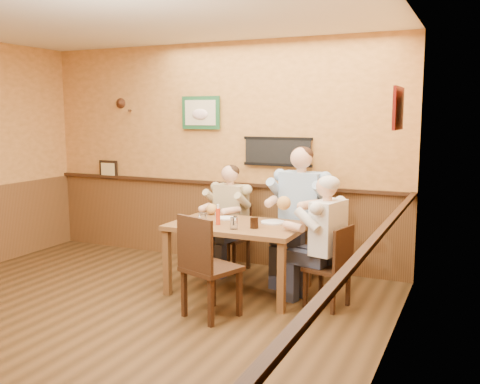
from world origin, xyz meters
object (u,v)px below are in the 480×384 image
Objects in this scene: salt_shaker at (217,217)px; water_glass_left at (203,219)px; cola_tumbler at (254,223)px; dining_table at (238,232)px; diner_white_elder at (328,249)px; chair_back_right at (301,239)px; chair_right_end at (327,266)px; chair_back_left at (231,237)px; diner_blue_polo at (301,221)px; chair_near_side at (212,266)px; pepper_shaker at (235,220)px; water_glass_mid at (234,223)px; hot_sauce_bottle at (218,215)px; diner_tan_shirt at (231,223)px.

water_glass_left is at bearing -101.75° from salt_shaker.
salt_shaker is at bearing 164.71° from cola_tumbler.
diner_white_elder is at bearing -2.21° from dining_table.
chair_back_right is 0.89m from chair_right_end.
chair_back_left is 1.62m from diner_white_elder.
diner_blue_polo reaches higher than salt_shaker.
chair_near_side is (-0.92, -0.70, 0.08)m from chair_right_end.
diner_blue_polo reaches higher than water_glass_left.
chair_back_right reaches higher than cola_tumbler.
pepper_shaker is (-0.25, 0.08, -0.01)m from cola_tumbler.
chair_back_left is 0.83× the size of chair_near_side.
water_glass_mid is at bearing -53.61° from chair_back_left.
chair_back_left is 0.85m from salt_shaker.
pepper_shaker is (-1.00, -0.02, 0.21)m from diner_white_elder.
chair_right_end is 4.25× the size of hot_sauce_bottle.
hot_sauce_bottle is (0.25, -0.86, 0.26)m from diner_tan_shirt.
hot_sauce_bottle is at bearing 178.54° from cola_tumbler.
cola_tumbler is (0.67, -0.87, 0.40)m from chair_back_left.
chair_back_left is 1.61m from chair_right_end.
diner_white_elder is 12.83× the size of pepper_shaker.
chair_back_left is at bearing 116.84° from water_glass_mid.
hot_sauce_bottle reaches higher than chair_right_end.
salt_shaker is (-1.24, 0.04, 0.39)m from chair_right_end.
diner_blue_polo is at bearing -130.89° from chair_right_end.
diner_white_elder is at bearing 13.20° from water_glass_mid.
water_glass_mid is (-0.41, -0.94, 0.33)m from chair_back_right.
chair_near_side is at bearing -61.93° from diner_tan_shirt.
cola_tumbler is at bearing -28.30° from dining_table.
chair_back_left is at bearing 0.00° from diner_tan_shirt.
salt_shaker is at bearing 167.07° from pepper_shaker.
diner_white_elder is at bearing 0.88° from pepper_shaker.
hot_sauce_bottle is at bearing 152.00° from water_glass_mid.
chair_back_right is at bearing 43.13° from salt_shaker.
chair_near_side is 1.16m from diner_white_elder.
salt_shaker reaches higher than chair_back_left.
chair_right_end is at bearing -49.05° from diner_blue_polo.
pepper_shaker reaches higher than chair_back_left.
chair_back_right is 1.25m from water_glass_left.
water_glass_mid is 0.28m from hot_sauce_bottle.
salt_shaker is at bearing 120.40° from hot_sauce_bottle.
diner_tan_shirt reaches higher than hot_sauce_bottle.
water_glass_left reaches higher than chair_right_end.
water_glass_left is (-0.78, -0.92, 0.12)m from diner_blue_polo.
chair_near_side is at bearing -61.93° from chair_back_left.
diner_blue_polo reaches higher than hot_sauce_bottle.
water_glass_mid reaches higher than pepper_shaker.
diner_blue_polo is at bearing 49.81° from water_glass_left.
chair_back_left is 8.87× the size of pepper_shaker.
salt_shaker is at bearing -66.60° from chair_back_left.
pepper_shaker is (0.42, -0.79, 0.39)m from chair_back_left.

